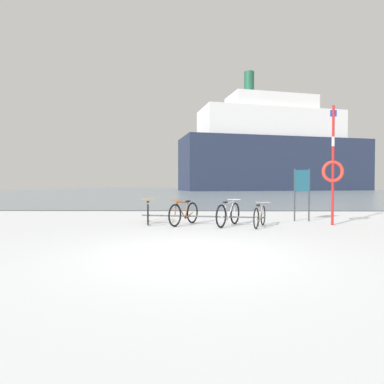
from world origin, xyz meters
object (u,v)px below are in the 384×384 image
bicycle_2 (228,214)px  info_sign (302,186)px  rescue_post (333,168)px  ferry_ship (274,151)px  bicycle_0 (148,212)px  bicycle_3 (260,216)px  bicycle_1 (184,213)px

bicycle_2 → info_sign: info_sign is taller
bicycle_2 → rescue_post: (3.37, 0.27, 1.46)m
info_sign → ferry_ship: ferry_ship is taller
bicycle_0 → info_sign: info_sign is taller
rescue_post → bicycle_3: bearing=-168.4°
bicycle_0 → info_sign: size_ratio=0.91×
bicycle_0 → bicycle_3: bearing=-13.6°
rescue_post → ferry_ship: size_ratio=0.09×
bicycle_3 → bicycle_0: bearing=166.4°
info_sign → rescue_post: rescue_post is taller
bicycle_0 → bicycle_3: bicycle_0 is taller
bicycle_2 → ferry_ship: (15.50, 60.73, 8.07)m
bicycle_2 → rescue_post: bearing=4.6°
rescue_post → info_sign: bearing=119.9°
info_sign → bicycle_3: bearing=-138.3°
bicycle_1 → info_sign: bearing=15.3°
bicycle_3 → rescue_post: rescue_post is taller
bicycle_0 → rescue_post: size_ratio=0.44×
bicycle_1 → bicycle_2: 1.43m
bicycle_0 → bicycle_2: 2.73m
bicycle_2 → bicycle_0: bearing=166.4°
bicycle_0 → info_sign: bearing=7.7°
bicycle_3 → info_sign: info_sign is taller
bicycle_1 → rescue_post: 5.00m
rescue_post → ferry_ship: ferry_ship is taller
rescue_post → bicycle_0: bearing=176.5°
bicycle_1 → bicycle_2: bearing=-9.5°
info_sign → rescue_post: (0.63, -1.10, 0.57)m
bicycle_0 → bicycle_1: (1.24, -0.41, 0.01)m
bicycle_0 → ferry_ship: (18.15, 60.09, 8.08)m
bicycle_0 → ferry_ship: size_ratio=0.04×
bicycle_1 → ferry_ship: (16.91, 60.49, 8.07)m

